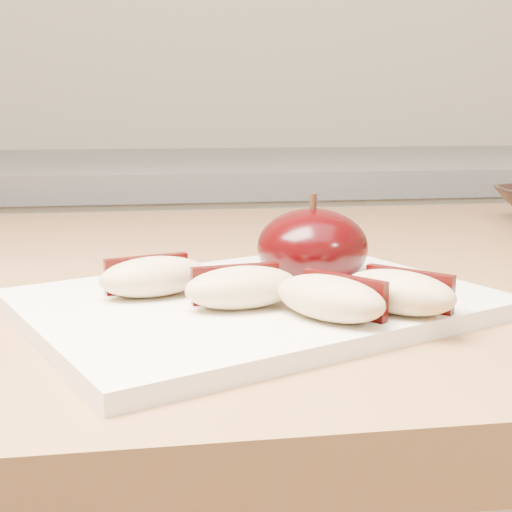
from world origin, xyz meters
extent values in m
cube|color=silver|center=(0.00, 1.20, 0.45)|extent=(2.40, 0.60, 0.90)
cube|color=slate|center=(0.00, 1.20, 0.92)|extent=(2.40, 0.62, 0.04)
cube|color=#8E603E|center=(0.00, 0.50, 0.88)|extent=(1.64, 0.64, 0.04)
cube|color=silver|center=(-0.05, 0.36, 0.91)|extent=(0.34, 0.30, 0.01)
ellipsoid|color=black|center=(0.00, 0.41, 0.93)|extent=(0.09, 0.09, 0.05)
cylinder|color=black|center=(0.00, 0.41, 0.96)|extent=(0.00, 0.00, 0.01)
ellipsoid|color=tan|center=(-0.12, 0.36, 0.92)|extent=(0.08, 0.05, 0.03)
cube|color=black|center=(-0.12, 0.38, 0.92)|extent=(0.05, 0.02, 0.02)
ellipsoid|color=tan|center=(-0.07, 0.33, 0.92)|extent=(0.07, 0.04, 0.03)
cube|color=black|center=(-0.07, 0.34, 0.92)|extent=(0.05, 0.01, 0.02)
ellipsoid|color=tan|center=(-0.02, 0.30, 0.92)|extent=(0.07, 0.07, 0.03)
cube|color=black|center=(-0.01, 0.31, 0.92)|extent=(0.04, 0.05, 0.02)
ellipsoid|color=tan|center=(0.02, 0.30, 0.92)|extent=(0.07, 0.07, 0.03)
cube|color=black|center=(0.03, 0.31, 0.92)|extent=(0.04, 0.04, 0.02)
camera|label=1|loc=(-0.12, -0.08, 1.03)|focal=50.00mm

